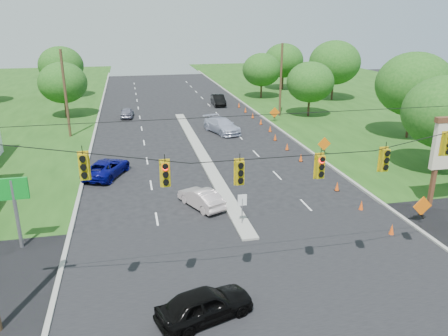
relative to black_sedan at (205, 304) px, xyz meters
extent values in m
plane|color=black|center=(3.69, 2.03, -0.71)|extent=(160.00, 160.00, 0.00)
cube|color=black|center=(3.69, 2.03, -0.71)|extent=(160.00, 14.00, 0.02)
cube|color=gray|center=(-6.41, 32.03, -0.71)|extent=(0.25, 110.00, 0.16)
cube|color=gray|center=(13.79, 32.03, -0.71)|extent=(0.25, 110.00, 0.16)
cube|color=gray|center=(3.69, 23.03, -0.71)|extent=(1.00, 34.00, 0.18)
cylinder|color=gray|center=(3.69, 8.03, 0.19)|extent=(0.06, 0.06, 1.80)
cube|color=white|center=(3.69, 8.03, 0.99)|extent=(0.55, 0.04, 0.70)
cylinder|color=black|center=(3.69, 1.03, 6.29)|extent=(24.00, 0.04, 0.04)
cube|color=gold|center=(-4.31, 1.03, 6.04)|extent=(0.34, 0.24, 1.00)
cube|color=gold|center=(-1.31, 1.03, 5.51)|extent=(0.34, 0.24, 1.00)
cube|color=gold|center=(1.69, 1.03, 5.34)|extent=(0.34, 0.24, 1.00)
cube|color=gold|center=(5.19, 1.03, 5.34)|extent=(0.34, 0.24, 1.00)
cube|color=gold|center=(8.19, 1.03, 5.43)|extent=(0.34, 0.24, 1.00)
cube|color=gold|center=(11.19, 1.03, 5.95)|extent=(0.34, 0.24, 1.00)
cylinder|color=#422D1C|center=(-8.81, 32.03, 3.79)|extent=(0.28, 0.28, 9.00)
cylinder|color=#422D1C|center=(16.19, 37.03, 3.79)|extent=(0.28, 0.28, 9.00)
cylinder|color=gray|center=(-8.81, 8.03, 1.29)|extent=(0.20, 0.20, 4.00)
cube|color=#08881F|center=(-8.81, 8.03, 2.79)|extent=(1.60, 0.15, 1.20)
cube|color=#59331E|center=(16.59, 8.03, 1.49)|extent=(0.25, 0.25, 4.40)
cone|color=#E84E12|center=(11.90, 5.03, -0.36)|extent=(0.32, 0.32, 0.70)
cone|color=#E84E12|center=(11.90, 8.53, -0.36)|extent=(0.32, 0.32, 0.70)
cone|color=#E84E12|center=(11.90, 12.03, -0.36)|extent=(0.32, 0.32, 0.70)
cone|color=#E84E12|center=(11.90, 15.53, -0.36)|extent=(0.32, 0.32, 0.70)
cone|color=#E84E12|center=(11.90, 19.03, -0.36)|extent=(0.32, 0.32, 0.70)
cone|color=#E84E12|center=(11.90, 22.53, -0.36)|extent=(0.32, 0.32, 0.70)
cone|color=#E84E12|center=(11.90, 26.03, -0.36)|extent=(0.32, 0.32, 0.70)
cone|color=#E84E12|center=(12.50, 29.53, -0.36)|extent=(0.32, 0.32, 0.70)
cone|color=#E84E12|center=(12.50, 33.03, -0.36)|extent=(0.32, 0.32, 0.70)
cone|color=#E84E12|center=(12.50, 36.53, -0.36)|extent=(0.32, 0.32, 0.70)
cone|color=#E84E12|center=(12.50, 40.03, -0.36)|extent=(0.32, 0.32, 0.70)
cone|color=#E84E12|center=(12.50, 43.53, -0.36)|extent=(0.32, 0.32, 0.70)
cube|color=black|center=(14.49, 6.03, -0.16)|extent=(0.06, 0.58, 0.26)
cube|color=black|center=(14.49, 6.03, -0.16)|extent=(0.06, 0.58, 0.26)
cube|color=orange|center=(14.49, 6.03, 0.44)|extent=(1.27, 0.05, 1.27)
cube|color=black|center=(14.49, 20.03, -0.16)|extent=(0.06, 0.58, 0.26)
cube|color=black|center=(14.49, 20.03, -0.16)|extent=(0.06, 0.58, 0.26)
cube|color=orange|center=(14.49, 20.03, 0.44)|extent=(1.27, 0.05, 1.27)
cube|color=black|center=(14.49, 34.03, -0.16)|extent=(0.06, 0.58, 0.26)
cube|color=black|center=(14.49, 34.03, -0.16)|extent=(0.06, 0.58, 0.26)
cube|color=orange|center=(14.49, 34.03, 0.44)|extent=(1.27, 0.05, 1.27)
cylinder|color=black|center=(-10.31, 42.03, 0.55)|extent=(0.28, 0.28, 2.52)
ellipsoid|color=#194C14|center=(-10.31, 42.03, 3.63)|extent=(5.88, 5.88, 5.04)
cylinder|color=black|center=(-12.31, 57.03, 0.73)|extent=(0.28, 0.28, 2.88)
ellipsoid|color=#194C14|center=(-12.31, 57.03, 4.25)|extent=(6.72, 6.72, 5.76)
cylinder|color=black|center=(21.69, 14.03, 0.73)|extent=(0.28, 0.28, 2.88)
ellipsoid|color=#194C14|center=(21.69, 14.03, 4.25)|extent=(6.72, 6.72, 5.76)
cylinder|color=black|center=(25.69, 24.03, 0.91)|extent=(0.28, 0.28, 3.24)
ellipsoid|color=#194C14|center=(25.69, 24.03, 4.87)|extent=(7.56, 7.56, 6.48)
cylinder|color=black|center=(19.69, 36.03, 0.55)|extent=(0.28, 0.28, 2.52)
ellipsoid|color=#194C14|center=(19.69, 36.03, 3.63)|extent=(5.88, 5.88, 5.04)
cylinder|color=black|center=(27.69, 46.03, 0.91)|extent=(0.28, 0.28, 3.24)
ellipsoid|color=#194C14|center=(27.69, 46.03, 4.87)|extent=(7.56, 7.56, 6.48)
cylinder|color=black|center=(23.69, 57.03, 0.73)|extent=(0.28, 0.28, 2.88)
ellipsoid|color=#194C14|center=(23.69, 57.03, 4.25)|extent=(6.72, 6.72, 5.76)
cylinder|color=black|center=(17.69, 50.03, 0.55)|extent=(0.28, 0.28, 2.52)
ellipsoid|color=#194C14|center=(17.69, 50.03, 3.63)|extent=(5.88, 5.88, 5.04)
imported|color=black|center=(0.00, 0.00, 0.00)|extent=(4.50, 2.89, 1.42)
imported|color=beige|center=(1.73, 11.33, -0.07)|extent=(2.85, 4.11, 1.29)
imported|color=#060766|center=(-4.61, 18.83, -0.02)|extent=(4.13, 5.47, 1.38)
imported|color=#A9ADC6|center=(7.24, 30.39, 0.09)|extent=(3.82, 5.95, 1.60)
imported|color=slate|center=(-2.85, 40.29, -0.07)|extent=(1.83, 3.87, 1.28)
imported|color=black|center=(9.99, 45.73, 0.05)|extent=(1.79, 4.69, 1.53)
camera|label=1|loc=(-2.49, -15.09, 11.34)|focal=35.00mm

